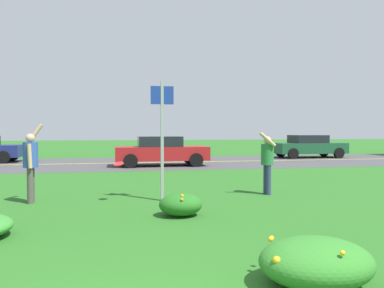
% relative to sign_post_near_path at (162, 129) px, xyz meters
% --- Properties ---
extents(ground_plane, '(120.00, 120.00, 0.00)m').
position_rel_sign_post_near_path_xyz_m(ground_plane, '(-0.94, 2.18, -1.77)').
color(ground_plane, '#26601E').
extents(highway_strip, '(120.00, 8.52, 0.01)m').
position_rel_sign_post_near_path_xyz_m(highway_strip, '(-0.94, 11.22, -1.76)').
color(highway_strip, '#424244').
rests_on(highway_strip, ground).
extents(highway_center_stripe, '(120.00, 0.16, 0.00)m').
position_rel_sign_post_near_path_xyz_m(highway_center_stripe, '(-0.94, 11.22, -1.76)').
color(highway_center_stripe, yellow).
rests_on(highway_center_stripe, ground).
extents(daylily_clump_mid_left, '(0.88, 0.77, 0.47)m').
position_rel_sign_post_near_path_xyz_m(daylily_clump_mid_left, '(0.17, -1.73, -1.54)').
color(daylily_clump_mid_left, '#23661E').
rests_on(daylily_clump_mid_left, ground).
extents(daylily_clump_front_left, '(1.29, 1.10, 0.53)m').
position_rel_sign_post_near_path_xyz_m(daylily_clump_front_left, '(1.08, -5.44, -1.50)').
color(daylily_clump_front_left, '#2D7526').
rests_on(daylily_clump_front_left, ground).
extents(sign_post_near_path, '(0.56, 0.10, 2.94)m').
position_rel_sign_post_near_path_xyz_m(sign_post_near_path, '(0.00, 0.00, 0.00)').
color(sign_post_near_path, '#93969B').
rests_on(sign_post_near_path, ground).
extents(person_thrower_blue_shirt, '(0.43, 0.49, 1.90)m').
position_rel_sign_post_near_path_xyz_m(person_thrower_blue_shirt, '(-3.11, 0.31, -0.77)').
color(person_thrower_blue_shirt, '#2D4C9E').
rests_on(person_thrower_blue_shirt, ground).
extents(person_catcher_green_shirt, '(0.48, 0.49, 1.70)m').
position_rel_sign_post_near_path_xyz_m(person_catcher_green_shirt, '(2.90, 0.39, -0.82)').
color(person_catcher_green_shirt, '#287038').
rests_on(person_catcher_green_shirt, ground).
extents(frisbee_red, '(0.25, 0.24, 0.13)m').
position_rel_sign_post_near_path_xyz_m(frisbee_red, '(-1.06, 0.08, -0.85)').
color(frisbee_red, red).
extents(car_red_center_right, '(4.50, 2.00, 1.45)m').
position_rel_sign_post_near_path_xyz_m(car_red_center_right, '(1.03, 9.31, -1.03)').
color(car_red_center_right, maroon).
rests_on(car_red_center_right, ground).
extents(car_dark_green_rightmost, '(4.50, 2.00, 1.45)m').
position_rel_sign_post_near_path_xyz_m(car_dark_green_rightmost, '(10.99, 13.14, -1.03)').
color(car_dark_green_rightmost, '#194C2D').
rests_on(car_dark_green_rightmost, ground).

